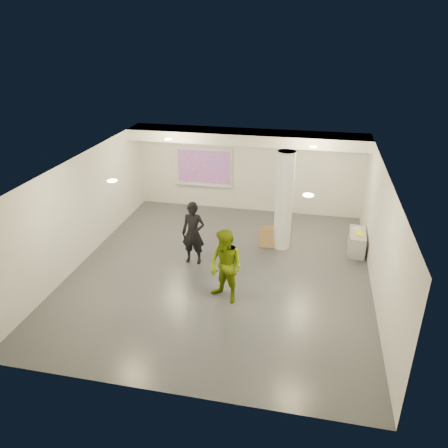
% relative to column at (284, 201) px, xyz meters
% --- Properties ---
extents(floor, '(8.00, 9.00, 0.01)m').
position_rel_column_xyz_m(floor, '(-1.50, -1.80, -1.50)').
color(floor, '#3A3C42').
rests_on(floor, ground).
extents(ceiling, '(8.00, 9.00, 0.01)m').
position_rel_column_xyz_m(ceiling, '(-1.50, -1.80, 1.50)').
color(ceiling, white).
rests_on(ceiling, floor).
extents(wall_back, '(8.00, 0.01, 3.00)m').
position_rel_column_xyz_m(wall_back, '(-1.50, 2.70, 0.00)').
color(wall_back, silver).
rests_on(wall_back, floor).
extents(wall_front, '(8.00, 0.01, 3.00)m').
position_rel_column_xyz_m(wall_front, '(-1.50, -6.30, 0.00)').
color(wall_front, silver).
rests_on(wall_front, floor).
extents(wall_left, '(0.01, 9.00, 3.00)m').
position_rel_column_xyz_m(wall_left, '(-5.50, -1.80, 0.00)').
color(wall_left, silver).
rests_on(wall_left, floor).
extents(wall_right, '(0.01, 9.00, 3.00)m').
position_rel_column_xyz_m(wall_right, '(2.50, -1.80, 0.00)').
color(wall_right, silver).
rests_on(wall_right, floor).
extents(soffit_band, '(8.00, 1.10, 0.36)m').
position_rel_column_xyz_m(soffit_band, '(-1.50, 2.15, 1.32)').
color(soffit_band, white).
rests_on(soffit_band, ceiling).
extents(downlight_nw, '(0.22, 0.22, 0.02)m').
position_rel_column_xyz_m(downlight_nw, '(-3.70, 0.70, 1.48)').
color(downlight_nw, '#F6EE94').
rests_on(downlight_nw, ceiling).
extents(downlight_ne, '(0.22, 0.22, 0.02)m').
position_rel_column_xyz_m(downlight_ne, '(0.70, 0.70, 1.48)').
color(downlight_ne, '#F6EE94').
rests_on(downlight_ne, ceiling).
extents(downlight_sw, '(0.22, 0.22, 0.02)m').
position_rel_column_xyz_m(downlight_sw, '(-3.70, -3.30, 1.48)').
color(downlight_sw, '#F6EE94').
rests_on(downlight_sw, ceiling).
extents(downlight_se, '(0.22, 0.22, 0.02)m').
position_rel_column_xyz_m(downlight_se, '(0.70, -3.30, 1.48)').
color(downlight_se, '#F6EE94').
rests_on(downlight_se, ceiling).
extents(column, '(0.52, 0.52, 3.00)m').
position_rel_column_xyz_m(column, '(0.00, 0.00, 0.00)').
color(column, white).
rests_on(column, floor).
extents(projection_screen, '(2.10, 0.13, 1.42)m').
position_rel_column_xyz_m(projection_screen, '(-3.10, 2.65, 0.03)').
color(projection_screen, silver).
rests_on(projection_screen, wall_back).
extents(credenza, '(0.50, 1.11, 0.64)m').
position_rel_column_xyz_m(credenza, '(2.22, 0.15, -1.18)').
color(credenza, '#989A9D').
rests_on(credenza, floor).
extents(papers_stack, '(0.26, 0.31, 0.02)m').
position_rel_column_xyz_m(papers_stack, '(2.20, 0.36, -0.85)').
color(papers_stack, silver).
rests_on(papers_stack, credenza).
extents(postit_pad, '(0.21, 0.28, 0.03)m').
position_rel_column_xyz_m(postit_pad, '(2.25, 0.02, -0.85)').
color(postit_pad, '#FAFE03').
rests_on(postit_pad, credenza).
extents(cardboard_back, '(0.63, 0.25, 0.67)m').
position_rel_column_xyz_m(cardboard_back, '(-0.30, -0.10, -1.17)').
color(cardboard_back, '#9A7443').
rests_on(cardboard_back, floor).
extents(cardboard_front, '(0.51, 0.15, 0.56)m').
position_rel_column_xyz_m(cardboard_front, '(-0.42, -0.13, -1.22)').
color(cardboard_front, '#9A7443').
rests_on(cardboard_front, floor).
extents(woman, '(0.67, 0.45, 1.81)m').
position_rel_column_xyz_m(woman, '(-2.36, -1.45, -0.59)').
color(woman, black).
rests_on(woman, floor).
extents(man, '(1.14, 1.06, 1.88)m').
position_rel_column_xyz_m(man, '(-1.09, -3.11, -0.56)').
color(man, '#69830D').
rests_on(man, floor).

